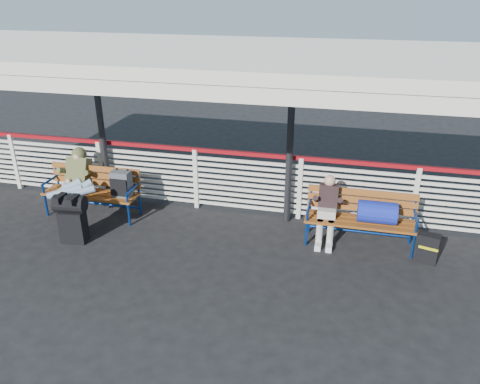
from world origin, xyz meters
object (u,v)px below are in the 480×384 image
(traveler_man, at_px, (74,185))
(suitcase_side, at_px, (427,248))
(bench_right, at_px, (370,213))
(companion_person, at_px, (327,209))
(bench_left, at_px, (103,186))
(luggage_stack, at_px, (72,217))

(traveler_man, distance_m, suitcase_side, 6.11)
(traveler_man, bearing_deg, suitcase_side, 0.57)
(bench_right, distance_m, suitcase_side, 1.03)
(companion_person, bearing_deg, suitcase_side, -10.54)
(companion_person, bearing_deg, bench_left, -179.77)
(bench_left, distance_m, companion_person, 4.12)
(luggage_stack, bearing_deg, suitcase_side, 0.64)
(bench_left, height_order, companion_person, companion_person)
(luggage_stack, height_order, bench_right, bench_right)
(bench_right, xyz_separation_m, suitcase_side, (0.91, -0.30, -0.36))
(bench_left, bearing_deg, luggage_stack, -91.41)
(bench_left, xyz_separation_m, bench_right, (4.81, 0.02, 0.00))
(luggage_stack, relative_size, traveler_man, 0.53)
(bench_right, height_order, suitcase_side, bench_right)
(bench_right, bearing_deg, luggage_stack, -167.78)
(bench_left, height_order, bench_right, bench_left)
(companion_person, xyz_separation_m, suitcase_side, (1.60, -0.30, -0.35))
(luggage_stack, relative_size, bench_right, 0.48)
(traveler_man, xyz_separation_m, suitcase_side, (6.09, 0.06, -0.48))
(luggage_stack, distance_m, traveler_man, 0.81)
(traveler_man, bearing_deg, luggage_stack, -63.30)
(bench_left, height_order, suitcase_side, bench_left)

